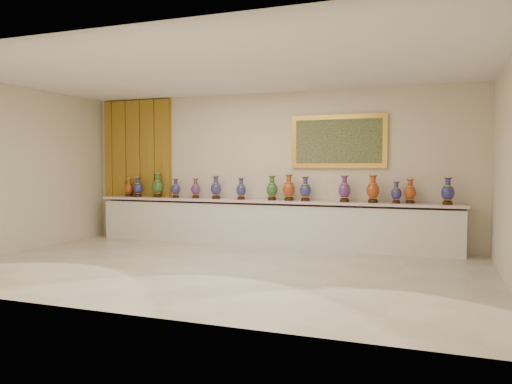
% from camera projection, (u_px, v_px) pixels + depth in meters
% --- Properties ---
extents(ground, '(8.00, 8.00, 0.00)m').
position_uv_depth(ground, '(218.00, 268.00, 7.61)').
color(ground, beige).
rests_on(ground, ground).
extents(room, '(8.00, 8.00, 8.00)m').
position_uv_depth(room, '(166.00, 165.00, 10.62)').
color(room, beige).
rests_on(room, ground).
extents(counter, '(7.28, 0.48, 0.90)m').
position_uv_depth(counter, '(266.00, 224.00, 9.71)').
color(counter, white).
rests_on(counter, ground).
extents(vase_0, '(0.24, 0.24, 0.39)m').
position_uv_depth(vase_0, '(129.00, 188.00, 10.79)').
color(vase_0, black).
rests_on(vase_0, counter).
extents(vase_1, '(0.25, 0.25, 0.43)m').
position_uv_depth(vase_1, '(138.00, 188.00, 10.64)').
color(vase_1, black).
rests_on(vase_1, counter).
extents(vase_2, '(0.24, 0.24, 0.51)m').
position_uv_depth(vase_2, '(158.00, 186.00, 10.51)').
color(vase_2, black).
rests_on(vase_2, counter).
extents(vase_3, '(0.25, 0.25, 0.40)m').
position_uv_depth(vase_3, '(176.00, 189.00, 10.34)').
color(vase_3, black).
rests_on(vase_3, counter).
extents(vase_4, '(0.21, 0.21, 0.41)m').
position_uv_depth(vase_4, '(196.00, 189.00, 10.22)').
color(vase_4, black).
rests_on(vase_4, counter).
extents(vase_5, '(0.28, 0.28, 0.46)m').
position_uv_depth(vase_5, '(216.00, 188.00, 10.01)').
color(vase_5, black).
rests_on(vase_5, counter).
extents(vase_6, '(0.24, 0.24, 0.43)m').
position_uv_depth(vase_6, '(241.00, 190.00, 9.81)').
color(vase_6, black).
rests_on(vase_6, counter).
extents(vase_7, '(0.23, 0.23, 0.47)m').
position_uv_depth(vase_7, '(272.00, 189.00, 9.60)').
color(vase_7, black).
rests_on(vase_7, counter).
extents(vase_8, '(0.31, 0.31, 0.50)m').
position_uv_depth(vase_8, '(289.00, 189.00, 9.50)').
color(vase_8, black).
rests_on(vase_8, counter).
extents(vase_9, '(0.22, 0.22, 0.47)m').
position_uv_depth(vase_9, '(305.00, 190.00, 9.38)').
color(vase_9, black).
rests_on(vase_9, counter).
extents(vase_10, '(0.27, 0.27, 0.49)m').
position_uv_depth(vase_10, '(345.00, 190.00, 9.14)').
color(vase_10, black).
rests_on(vase_10, counter).
extents(vase_11, '(0.25, 0.25, 0.50)m').
position_uv_depth(vase_11, '(373.00, 190.00, 8.95)').
color(vase_11, black).
rests_on(vase_11, counter).
extents(vase_12, '(0.21, 0.21, 0.39)m').
position_uv_depth(vase_12, '(396.00, 193.00, 8.81)').
color(vase_12, black).
rests_on(vase_12, counter).
extents(vase_13, '(0.27, 0.27, 0.43)m').
position_uv_depth(vase_13, '(410.00, 192.00, 8.77)').
color(vase_13, black).
rests_on(vase_13, counter).
extents(vase_14, '(0.28, 0.28, 0.47)m').
position_uv_depth(vase_14, '(448.00, 192.00, 8.50)').
color(vase_14, black).
rests_on(vase_14, counter).
extents(label_card, '(0.10, 0.06, 0.00)m').
position_uv_depth(label_card, '(226.00, 199.00, 9.83)').
color(label_card, white).
rests_on(label_card, counter).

